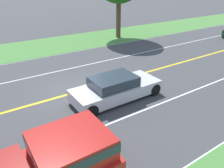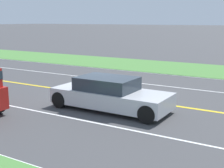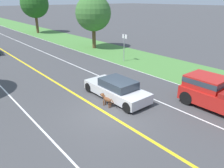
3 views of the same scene
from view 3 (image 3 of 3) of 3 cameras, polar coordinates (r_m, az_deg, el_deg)
The scene contains 11 objects.
ground_plane at distance 12.38m, azimuth -1.01°, elevation -7.94°, with size 400.00×400.00×0.00m, color #424244.
centre_divider_line at distance 12.38m, azimuth -1.01°, elevation -7.92°, with size 0.18×160.00×0.01m, color yellow.
lane_edge_line_right at distance 17.22m, azimuth 17.45°, elevation -0.20°, with size 0.14×160.00×0.01m, color white.
lane_dash_same_dir at distance 14.58m, azimuth 9.78°, elevation -3.47°, with size 0.10×160.00×0.01m, color white.
lane_dash_oncoming at distance 10.88m, azimuth -15.95°, elevation -13.44°, with size 0.10×160.00×0.01m, color white.
grass_verge_right at distance 19.69m, azimuth 22.30°, elevation 1.91°, with size 6.00×160.00×0.03m, color #4C843D.
ego_car at distance 14.09m, azimuth 1.23°, elevation -1.35°, with size 1.88×4.73×1.29m.
dog at distance 13.11m, azimuth -1.58°, elevation -3.88°, with size 0.30×1.17×0.76m.
roadside_tree_right_near at distance 28.32m, azimuth -4.92°, elevation 17.95°, with size 4.40×4.40×6.57m.
roadside_tree_right_far at distance 43.63m, azimuth -19.58°, elevation 19.12°, with size 4.91×4.91×7.60m.
street_sign at distance 22.31m, azimuth 3.21°, elevation 10.27°, with size 0.11×0.64×2.79m.
Camera 3 is at (-6.73, -8.42, 6.09)m, focal length 35.00 mm.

